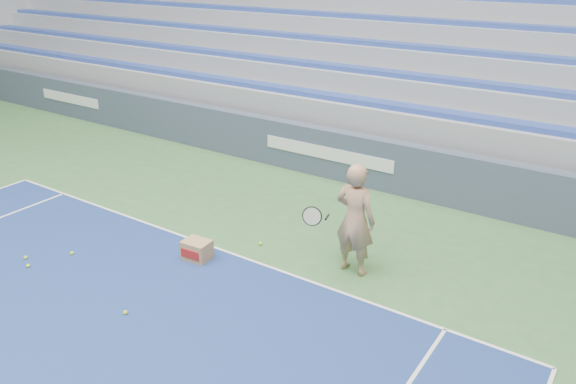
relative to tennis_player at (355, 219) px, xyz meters
The scene contains 9 objects.
sponsor_barrier 4.10m from the tennis_player, 125.15° to the left, with size 30.00×0.32×1.10m.
bleachers 9.47m from the tennis_player, 104.57° to the left, with size 31.00×9.15×7.30m.
tennis_player is the anchor object (origin of this frame).
ball_box 2.65m from the tennis_player, 154.20° to the right, with size 0.47×0.38×0.33m.
tennis_ball_0 3.61m from the tennis_player, 126.22° to the right, with size 0.07×0.07×0.07m, color #BCE32E.
tennis_ball_1 4.75m from the tennis_player, 152.08° to the right, with size 0.07×0.07×0.07m, color #BCE32E.
tennis_ball_2 5.44m from the tennis_player, 149.73° to the right, with size 0.07×0.07×0.07m, color #BCE32E.
tennis_ball_3 5.27m from the tennis_player, 146.93° to the right, with size 0.07×0.07×0.07m, color #BCE32E.
tennis_ball_4 1.93m from the tennis_player, behind, with size 0.07×0.07×0.07m, color #BCE32E.
Camera 1 is at (5.83, 5.58, 4.66)m, focal length 35.00 mm.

